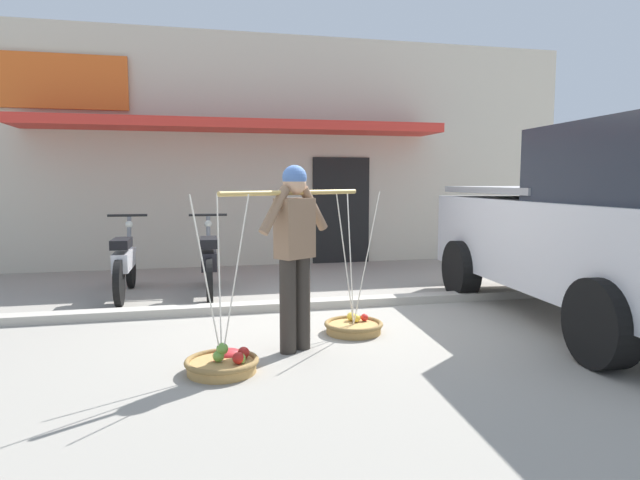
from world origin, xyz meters
TOP-DOWN VIEW (x-y plane):
  - ground_plane at (0.00, 0.00)m, footprint 90.00×90.00m
  - sidewalk_curb at (0.00, 0.70)m, footprint 20.00×0.24m
  - fruit_vendor at (-0.40, -0.94)m, footprint 1.41×0.93m
  - fruit_basket_left_side at (-1.09, -1.39)m, footprint 0.60×0.60m
  - fruit_basket_right_side at (0.30, -0.50)m, footprint 0.60×0.60m
  - motorcycle_nearest_shop at (-2.18, 1.95)m, footprint 0.54×1.82m
  - motorcycle_second_in_row at (-1.07, 1.82)m, footprint 0.54×1.82m
  - parked_truck at (3.04, -0.77)m, footprint 2.46×4.84m
  - storefront_building at (-0.45, 6.87)m, footprint 13.00×6.00m
  - plastic_litter_bag at (-1.03, -1.21)m, footprint 0.28×0.22m

SIDE VIEW (x-z plane):
  - ground_plane at x=0.00m, z-range 0.00..0.00m
  - sidewalk_curb at x=0.00m, z-range 0.00..0.10m
  - plastic_litter_bag at x=-1.03m, z-range 0.00..0.14m
  - fruit_basket_right_side at x=0.30m, z-range -0.65..0.80m
  - fruit_basket_left_side at x=-1.09m, z-range -0.65..0.81m
  - motorcycle_nearest_shop at x=-2.18m, z-range -0.09..1.00m
  - motorcycle_second_in_row at x=-1.07m, z-range -0.09..1.00m
  - fruit_vendor at x=-0.40m, z-range 0.13..1.83m
  - parked_truck at x=3.04m, z-range -0.02..2.08m
  - storefront_building at x=-0.45m, z-range 0.00..4.20m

